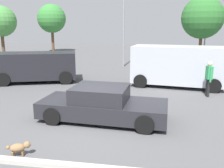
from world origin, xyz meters
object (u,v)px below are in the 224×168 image
object	(u,v)px
sedan_foreground	(102,105)
suv_dark	(36,66)
dog	(19,147)
van_white	(177,65)
light_post_near	(207,9)
light_post_far	(124,8)
pedestrian	(209,76)

from	to	relation	value
sedan_foreground	suv_dark	bearing A→B (deg)	137.14
dog	van_white	world-z (taller)	van_white
light_post_near	light_post_far	size ratio (longest dim) A/B	1.07
dog	light_post_far	xyz separation A→B (m)	(0.97, 15.30, 4.59)
van_white	light_post_far	bearing A→B (deg)	128.44
sedan_foreground	dog	world-z (taller)	sedan_foreground
van_white	light_post_far	size ratio (longest dim) A/B	0.73
sedan_foreground	light_post_near	bearing A→B (deg)	73.38
sedan_foreground	pedestrian	distance (m)	5.96
pedestrian	van_white	bearing A→B (deg)	-64.41
van_white	light_post_far	xyz separation A→B (m)	(-3.87, 6.52, 3.60)
dog	pedestrian	bearing A→B (deg)	26.81
dog	light_post_far	world-z (taller)	light_post_far
pedestrian	light_post_far	xyz separation A→B (m)	(-5.19, 8.49, 3.78)
suv_dark	light_post_near	world-z (taller)	light_post_near
sedan_foreground	van_white	bearing A→B (deg)	65.42
van_white	sedan_foreground	bearing A→B (deg)	-110.63
pedestrian	light_post_near	size ratio (longest dim) A/B	0.23
suv_dark	van_white	bearing A→B (deg)	164.03
van_white	suv_dark	size ratio (longest dim) A/B	1.03
light_post_near	van_white	bearing A→B (deg)	-106.64
van_white	pedestrian	size ratio (longest dim) A/B	3.00
light_post_near	light_post_far	distance (m)	10.47
van_white	suv_dark	distance (m)	8.45
suv_dark	light_post_far	world-z (taller)	light_post_far
light_post_near	light_post_far	world-z (taller)	light_post_near
sedan_foreground	light_post_near	distance (m)	21.06
sedan_foreground	suv_dark	size ratio (longest dim) A/B	0.93
dog	light_post_near	size ratio (longest dim) A/B	0.08
dog	pedestrian	world-z (taller)	pedestrian
dog	suv_dark	world-z (taller)	suv_dark
van_white	suv_dark	world-z (taller)	van_white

